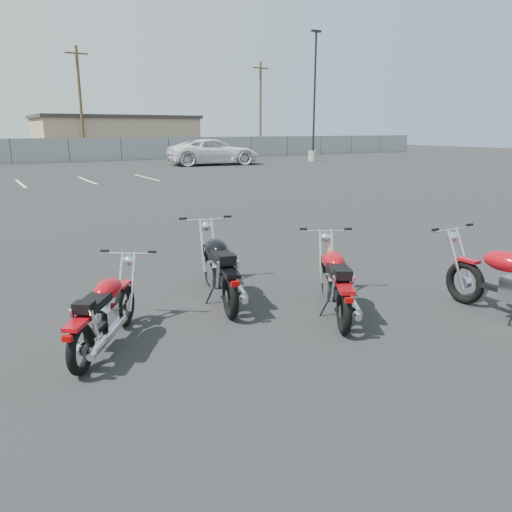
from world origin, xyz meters
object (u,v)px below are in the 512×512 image
motorcycle_front_red (105,312)px  motorcycle_second_black (220,268)px  white_van (214,144)px  motorcycle_third_red (336,282)px

motorcycle_front_red → motorcycle_second_black: 2.02m
motorcycle_front_red → motorcycle_second_black: bearing=23.0°
motorcycle_second_black → white_van: bearing=64.3°
motorcycle_front_red → motorcycle_third_red: motorcycle_third_red is taller
motorcycle_third_red → white_van: bearing=67.3°
motorcycle_front_red → white_van: white_van is taller
motorcycle_front_red → motorcycle_second_black: motorcycle_second_black is taller
motorcycle_second_black → white_van: (12.55, 26.09, 0.91)m
white_van → motorcycle_front_red: bearing=160.3°
motorcycle_front_red → motorcycle_third_red: 3.00m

